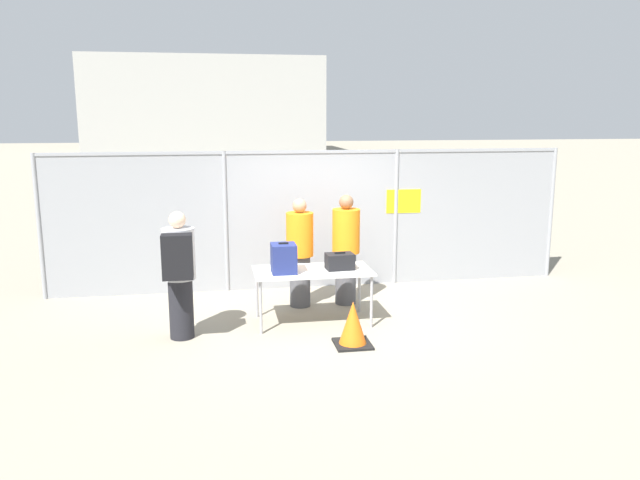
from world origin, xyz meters
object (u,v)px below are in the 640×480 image
Objects in this scene: suitcase_black at (340,261)px; security_worker_far at (346,248)px; security_worker_near at (300,251)px; traveler_hooded at (179,270)px; suitcase_navy at (284,258)px; utility_trailer at (354,243)px; traffic_cone at (353,325)px; inspection_table at (313,274)px.

suitcase_black is 0.23× the size of security_worker_far.
traveler_hooded is at bearing 31.97° from security_worker_near.
security_worker_near is 0.98× the size of security_worker_far.
utility_trailer is (1.78, 3.49, -0.57)m from suitcase_navy.
suitcase_black reaches higher than traffic_cone.
suitcase_navy is at bearing -176.09° from suitcase_black.
traffic_cone is at bearing -103.02° from utility_trailer.
traffic_cone is (-0.02, -0.95, -0.60)m from suitcase_black.
traffic_cone is at bearing -91.43° from suitcase_black.
suitcase_black is 2.19m from traveler_hooded.
suitcase_navy is 1.36m from traffic_cone.
suitcase_navy is 0.25× the size of security_worker_near.
suitcase_black is 0.24× the size of security_worker_near.
utility_trailer is at bearing 62.97° from suitcase_navy.
traveler_hooded is 1.01× the size of security_worker_near.
suitcase_black is at bearing -106.10° from utility_trailer.
security_worker_near reaches higher than utility_trailer.
suitcase_navy is at bearing 49.58° from security_worker_far.
inspection_table is 0.81m from security_worker_near.
suitcase_navy is 1.36m from security_worker_far.
security_worker_near is at bearing 94.91° from inspection_table.
inspection_table is 1.12m from traffic_cone.
security_worker_far is at bearing -105.55° from utility_trailer.
traffic_cone is at bearing -9.79° from traveler_hooded.
security_worker_far reaches higher than utility_trailer.
utility_trailer is (1.37, 3.42, -0.31)m from inspection_table.
traveler_hooded is 0.99× the size of security_worker_far.
suitcase_navy is 0.25× the size of traveler_hooded.
suitcase_black is (0.79, 0.05, -0.09)m from suitcase_navy.
suitcase_black is (0.38, -0.01, 0.17)m from inspection_table.
traveler_hooded is (-1.78, -0.38, 0.22)m from inspection_table.
traveler_hooded reaches higher than suitcase_navy.
inspection_table is 2.84× the size of traffic_cone.
security_worker_near is at bearing 119.09° from suitcase_black.
inspection_table is at bearing 92.65° from security_worker_near.
utility_trailer is (0.73, 2.62, -0.49)m from security_worker_far.
suitcase_navy reaches higher than utility_trailer.
security_worker_near is at bearing -118.67° from utility_trailer.
suitcase_navy is 0.93m from security_worker_near.
utility_trailer is at bearing 76.98° from traffic_cone.
security_worker_near is (1.71, 1.16, -0.07)m from traveler_hooded.
inspection_table is at bearing 177.80° from suitcase_black.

